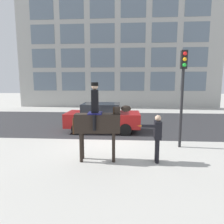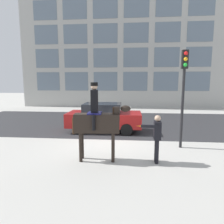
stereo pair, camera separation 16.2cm
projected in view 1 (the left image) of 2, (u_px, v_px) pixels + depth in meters
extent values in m
plane|color=#B2AFA8|center=(106.00, 143.00, 8.92)|extent=(80.00, 80.00, 0.00)
cube|color=#2D2D30|center=(112.00, 122.00, 13.61)|extent=(21.56, 8.50, 0.01)
cube|color=#A8A8A3|center=(118.00, 12.00, 20.31)|extent=(21.56, 0.30, 19.48)
cube|color=slate|center=(45.00, 81.00, 21.70)|extent=(2.53, 0.02, 1.96)
cube|color=slate|center=(73.00, 81.00, 21.49)|extent=(2.53, 0.02, 1.96)
cube|color=slate|center=(103.00, 81.00, 21.28)|extent=(2.53, 0.02, 1.96)
cube|color=slate|center=(132.00, 81.00, 21.07)|extent=(2.53, 0.02, 1.96)
cube|color=slate|center=(163.00, 81.00, 20.86)|extent=(2.53, 0.02, 1.96)
cube|color=slate|center=(194.00, 81.00, 20.65)|extent=(2.53, 0.02, 1.96)
cube|color=slate|center=(44.00, 58.00, 21.33)|extent=(2.53, 0.02, 1.96)
cube|color=slate|center=(73.00, 58.00, 21.13)|extent=(2.53, 0.02, 1.96)
cube|color=slate|center=(102.00, 58.00, 20.92)|extent=(2.53, 0.02, 1.96)
cube|color=slate|center=(133.00, 58.00, 20.71)|extent=(2.53, 0.02, 1.96)
cube|color=slate|center=(164.00, 57.00, 20.50)|extent=(2.53, 0.02, 1.96)
cube|color=slate|center=(195.00, 57.00, 20.29)|extent=(2.53, 0.02, 1.96)
cube|color=slate|center=(43.00, 34.00, 20.97)|extent=(2.53, 0.02, 1.96)
cube|color=slate|center=(72.00, 34.00, 20.76)|extent=(2.53, 0.02, 1.96)
cube|color=slate|center=(102.00, 33.00, 20.55)|extent=(2.53, 0.02, 1.96)
cube|color=slate|center=(133.00, 33.00, 20.34)|extent=(2.53, 0.02, 1.96)
cube|color=slate|center=(164.00, 32.00, 20.14)|extent=(2.53, 0.02, 1.96)
cube|color=slate|center=(197.00, 32.00, 19.93)|extent=(2.53, 0.02, 1.96)
cube|color=slate|center=(41.00, 10.00, 20.61)|extent=(2.53, 0.02, 1.96)
cube|color=slate|center=(71.00, 9.00, 20.40)|extent=(2.53, 0.02, 1.96)
cube|color=slate|center=(102.00, 8.00, 20.19)|extent=(2.53, 0.02, 1.96)
cube|color=slate|center=(133.00, 7.00, 19.98)|extent=(2.53, 0.02, 1.96)
cube|color=slate|center=(165.00, 7.00, 19.77)|extent=(2.53, 0.02, 1.96)
cube|color=slate|center=(198.00, 6.00, 19.56)|extent=(2.53, 0.02, 1.96)
cube|color=black|center=(97.00, 123.00, 6.76)|extent=(1.55, 0.53, 0.63)
cylinder|color=black|center=(114.00, 145.00, 7.03)|extent=(0.11, 0.11, 1.00)
cylinder|color=black|center=(114.00, 148.00, 6.73)|extent=(0.11, 0.11, 1.00)
cylinder|color=black|center=(82.00, 145.00, 7.04)|extent=(0.11, 0.11, 1.00)
cylinder|color=black|center=(81.00, 148.00, 6.74)|extent=(0.11, 0.11, 1.00)
cube|color=black|center=(117.00, 114.00, 6.71)|extent=(0.21, 0.25, 0.46)
cube|color=#382314|center=(114.00, 113.00, 6.71)|extent=(0.04, 0.08, 0.41)
ellipsoid|color=black|center=(126.00, 109.00, 6.68)|extent=(0.36, 0.22, 0.21)
cube|color=silver|center=(129.00, 108.00, 6.68)|extent=(0.13, 0.06, 0.08)
cylinder|color=#382314|center=(74.00, 126.00, 6.79)|extent=(0.09, 0.09, 0.55)
cube|color=#14144C|center=(95.00, 113.00, 6.71)|extent=(0.49, 0.51, 0.05)
cube|color=black|center=(95.00, 101.00, 6.65)|extent=(0.24, 0.33, 0.76)
sphere|color=#D1A889|center=(95.00, 86.00, 6.58)|extent=(0.22, 0.22, 0.22)
cylinder|color=black|center=(95.00, 84.00, 6.57)|extent=(0.24, 0.24, 0.12)
cylinder|color=black|center=(96.00, 120.00, 7.02)|extent=(0.11, 0.11, 0.51)
cylinder|color=black|center=(94.00, 123.00, 6.49)|extent=(0.11, 0.11, 0.51)
cylinder|color=black|center=(157.00, 151.00, 6.65)|extent=(0.13, 0.13, 0.83)
cylinder|color=black|center=(157.00, 150.00, 6.80)|extent=(0.13, 0.13, 0.83)
cube|color=black|center=(158.00, 130.00, 6.62)|extent=(0.23, 0.40, 0.60)
sphere|color=#D1A889|center=(158.00, 118.00, 6.56)|extent=(0.20, 0.20, 0.20)
cube|color=black|center=(150.00, 126.00, 6.44)|extent=(0.55, 0.10, 0.09)
cone|color=orange|center=(139.00, 126.00, 6.47)|extent=(0.18, 0.05, 0.04)
cube|color=maroon|center=(103.00, 119.00, 10.98)|extent=(3.99, 1.80, 0.74)
cube|color=black|center=(101.00, 108.00, 10.89)|extent=(2.00, 1.59, 0.49)
cylinder|color=black|center=(125.00, 130.00, 10.13)|extent=(0.62, 0.22, 0.62)
cylinder|color=black|center=(125.00, 123.00, 11.77)|extent=(0.62, 0.22, 0.62)
cylinder|color=black|center=(77.00, 129.00, 10.29)|extent=(0.62, 0.22, 0.62)
cylinder|color=black|center=(84.00, 122.00, 11.93)|extent=(0.62, 0.22, 0.62)
cylinder|color=black|center=(181.00, 109.00, 8.15)|extent=(0.11, 0.11, 3.22)
cube|color=black|center=(184.00, 60.00, 7.86)|extent=(0.24, 0.19, 0.72)
sphere|color=red|center=(185.00, 54.00, 7.71)|extent=(0.15, 0.15, 0.15)
sphere|color=orange|center=(185.00, 59.00, 7.74)|extent=(0.15, 0.15, 0.15)
sphere|color=green|center=(185.00, 65.00, 7.77)|extent=(0.15, 0.15, 0.15)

